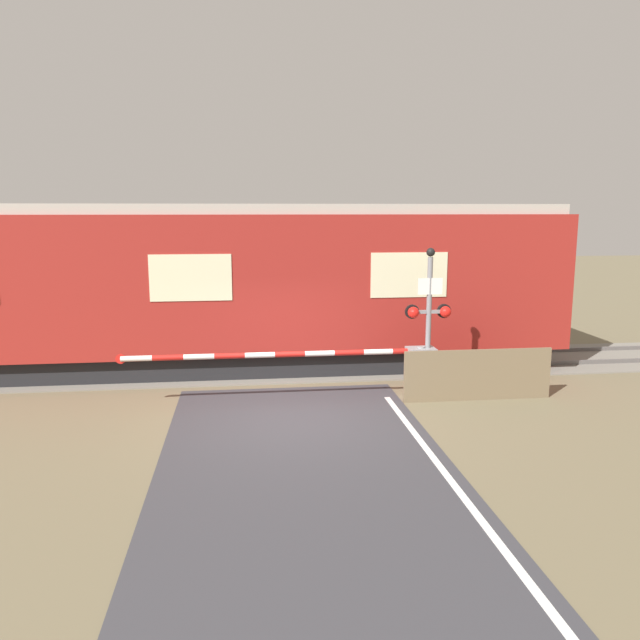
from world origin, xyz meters
TOP-DOWN VIEW (x-y plane):
  - ground_plane at (0.00, 0.00)m, footprint 80.00×80.00m
  - track_bed at (0.00, 3.94)m, footprint 36.00×3.20m
  - train at (-2.10, 3.94)m, footprint 18.31×2.79m
  - crossing_barrier at (2.16, 0.92)m, footprint 6.60×0.44m
  - signal_post at (2.95, 0.93)m, footprint 1.00×0.26m
  - roadside_fence at (3.97, 0.65)m, footprint 3.21×0.06m

SIDE VIEW (x-z plane):
  - ground_plane at x=0.00m, z-range 0.00..0.00m
  - track_bed at x=0.00m, z-range -0.04..0.09m
  - roadside_fence at x=3.97m, z-range 0.00..1.10m
  - crossing_barrier at x=2.16m, z-range 0.09..1.24m
  - signal_post at x=2.95m, z-range 0.23..3.45m
  - train at x=-2.10m, z-range 0.05..4.18m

